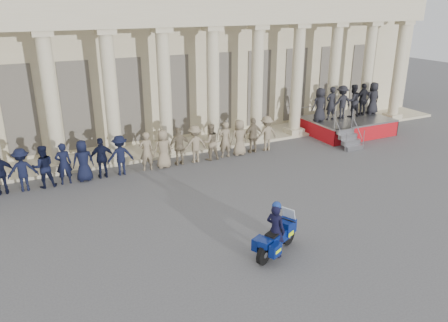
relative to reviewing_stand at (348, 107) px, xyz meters
The scene contains 6 objects.
ground 14.12m from the reviewing_stand, 149.99° to the right, with size 90.00×90.00×0.00m, color #49494C.
building 14.69m from the reviewing_stand, 147.52° to the left, with size 40.00×12.50×9.00m.
officer_rank 15.94m from the reviewing_stand, behind, with size 21.02×0.70×1.84m.
reviewing_stand is the anchor object (origin of this frame).
motorcycle 14.35m from the reviewing_stand, 139.41° to the right, with size 1.93×1.28×1.33m.
rider 14.44m from the reviewing_stand, 139.52° to the right, with size 0.65×0.76×1.84m.
Camera 1 is at (-5.44, -12.19, 7.48)m, focal length 35.00 mm.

